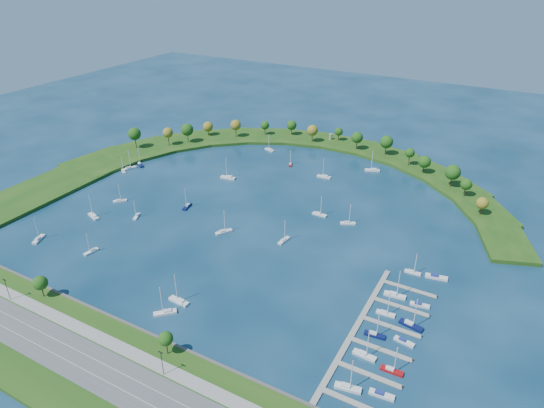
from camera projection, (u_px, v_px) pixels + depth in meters
The scene contains 38 objects.
ground at pixel (260, 212), 261.30m from camera, with size 700.00×700.00×0.00m, color #07273D.
south_shoreline at pixel (82, 359), 165.79m from camera, with size 420.00×43.10×11.60m.
breakwater at pixel (237, 164), 318.31m from camera, with size 286.74×247.64×2.00m.
breakwater_trees at pixel (300, 141), 328.99m from camera, with size 238.05×91.90×15.06m.
harbor_tower at pixel (331, 137), 355.87m from camera, with size 2.60×2.60×4.28m.
dock_system at pixel (375, 334), 177.52m from camera, with size 24.28×82.00×1.60m.
moored_boat_0 at pixel (284, 240), 234.42m from camera, with size 3.32×8.17×11.66m.
moored_boat_1 at pixel (94, 216), 255.70m from camera, with size 9.40×5.29×13.32m.
moored_boat_2 at pixel (38, 239), 235.41m from camera, with size 5.34×8.69×12.37m.
moored_boat_3 at pixel (224, 231), 241.52m from camera, with size 6.64×8.74×12.85m.
moored_boat_4 at pixel (228, 177), 299.61m from camera, with size 10.03×4.17×14.31m.
moored_boat_5 at pixel (324, 176), 300.86m from camera, with size 8.96×3.20×12.90m.
moored_boat_6 at pixel (165, 312), 187.32m from camera, with size 8.16×8.10×13.20m.
moored_boat_7 at pixel (372, 170), 309.81m from camera, with size 9.90×6.00×14.09m.
moored_boat_8 at pixel (290, 164), 318.77m from camera, with size 4.91×7.31×10.52m.
moored_boat_9 at pixel (348, 223), 249.32m from camera, with size 8.08×5.52×11.64m.
moored_boat_10 at pixel (123, 171), 308.95m from camera, with size 6.94×5.79×10.47m.
moored_boat_11 at pixel (319, 214), 257.70m from camera, with size 8.15×2.46×11.91m.
moored_boat_12 at pixel (179, 301), 193.46m from camera, with size 9.32×3.22×13.47m.
moored_boat_13 at pixel (91, 251), 225.82m from camera, with size 3.14×7.41×10.55m.
moored_boat_14 at pixel (137, 216), 255.92m from camera, with size 4.55×7.11×10.16m.
moored_boat_15 at pixel (129, 168), 312.40m from camera, with size 5.68×9.23×13.14m.
moored_boat_16 at pixel (270, 149), 342.18m from camera, with size 8.40×4.22×11.89m.
moored_boat_17 at pixel (187, 206), 265.74m from camera, with size 3.80×8.29×11.76m.
moored_boat_18 at pixel (120, 200), 271.71m from camera, with size 6.65×7.13×11.21m.
moored_boat_19 at pixel (140, 164), 317.85m from camera, with size 8.72×6.34×12.70m.
docked_boat_0 at pixel (348, 387), 155.03m from camera, with size 9.11×3.95×12.97m.
docked_boat_1 at pixel (381, 394), 152.81m from camera, with size 8.36×3.00×1.67m.
docked_boat_2 at pixel (364, 354), 167.61m from camera, with size 8.61×2.91×12.45m.
docked_boat_3 at pixel (392, 370), 161.43m from camera, with size 7.89×2.36×11.53m.
docked_boat_4 at pixel (375, 334), 176.54m from camera, with size 8.07×3.01×11.59m.
docked_boat_5 at pixel (404, 341), 173.73m from camera, with size 7.88×3.34×1.56m.
docked_boat_6 at pixel (386, 313), 187.03m from camera, with size 7.56×2.53×10.95m.
docked_boat_7 at pixel (411, 325), 180.99m from camera, with size 9.55×4.15×13.58m.
docked_boat_8 at pixel (395, 295), 196.88m from camera, with size 9.13×3.31×13.14m.
docked_boat_9 at pixel (420, 305), 191.75m from camera, with size 7.98×3.33×1.58m.
docked_boat_10 at pixel (413, 272), 211.08m from camera, with size 7.22×2.22×10.53m.
docked_boat_11 at pixel (436, 277), 207.99m from camera, with size 9.75×4.16×1.93m.
Camera 1 is at (116.60, -196.97, 126.31)m, focal length 31.43 mm.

